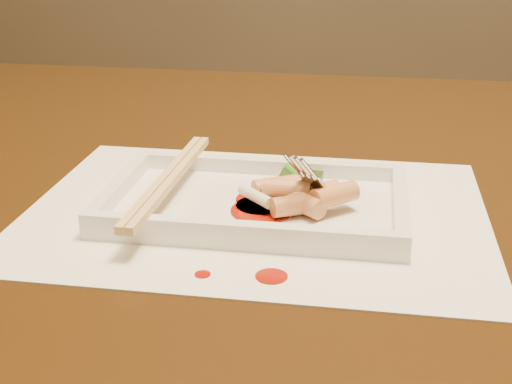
# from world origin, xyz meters

# --- Properties ---
(table) EXTENTS (1.40, 0.90, 0.75)m
(table) POSITION_xyz_m (0.00, 0.00, 0.65)
(table) COLOR black
(table) RESTS_ON ground
(placemat) EXTENTS (0.40, 0.30, 0.00)m
(placemat) POSITION_xyz_m (0.00, -0.10, 0.75)
(placemat) COLOR white
(placemat) RESTS_ON table
(sauce_splatter_a) EXTENTS (0.02, 0.02, 0.00)m
(sauce_splatter_a) POSITION_xyz_m (0.03, -0.21, 0.75)
(sauce_splatter_a) COLOR #9A1204
(sauce_splatter_a) RESTS_ON placemat
(sauce_splatter_b) EXTENTS (0.01, 0.01, 0.00)m
(sauce_splatter_b) POSITION_xyz_m (-0.02, -0.22, 0.75)
(sauce_splatter_b) COLOR #9A1204
(sauce_splatter_b) RESTS_ON placemat
(plate_base) EXTENTS (0.26, 0.16, 0.01)m
(plate_base) POSITION_xyz_m (0.00, -0.10, 0.76)
(plate_base) COLOR white
(plate_base) RESTS_ON placemat
(plate_rim_far) EXTENTS (0.26, 0.01, 0.01)m
(plate_rim_far) POSITION_xyz_m (0.00, -0.02, 0.77)
(plate_rim_far) COLOR white
(plate_rim_far) RESTS_ON plate_base
(plate_rim_near) EXTENTS (0.26, 0.01, 0.01)m
(plate_rim_near) POSITION_xyz_m (0.00, -0.17, 0.77)
(plate_rim_near) COLOR white
(plate_rim_near) RESTS_ON plate_base
(plate_rim_left) EXTENTS (0.01, 0.14, 0.01)m
(plate_rim_left) POSITION_xyz_m (-0.12, -0.10, 0.77)
(plate_rim_left) COLOR white
(plate_rim_left) RESTS_ON plate_base
(plate_rim_right) EXTENTS (0.01, 0.14, 0.01)m
(plate_rim_right) POSITION_xyz_m (0.13, -0.10, 0.77)
(plate_rim_right) COLOR white
(plate_rim_right) RESTS_ON plate_base
(veg_piece) EXTENTS (0.04, 0.03, 0.01)m
(veg_piece) POSITION_xyz_m (0.04, -0.06, 0.77)
(veg_piece) COLOR black
(veg_piece) RESTS_ON plate_base
(scallion_white) EXTENTS (0.04, 0.04, 0.01)m
(scallion_white) POSITION_xyz_m (0.01, -0.11, 0.77)
(scallion_white) COLOR #EAEACC
(scallion_white) RESTS_ON plate_base
(scallion_green) EXTENTS (0.05, 0.08, 0.01)m
(scallion_green) POSITION_xyz_m (0.05, -0.08, 0.77)
(scallion_green) COLOR #278C16
(scallion_green) RESTS_ON plate_base
(chopstick_a) EXTENTS (0.01, 0.22, 0.01)m
(chopstick_a) POSITION_xyz_m (-0.08, -0.10, 0.78)
(chopstick_a) COLOR #E1B870
(chopstick_a) RESTS_ON plate_rim_near
(chopstick_b) EXTENTS (0.01, 0.22, 0.01)m
(chopstick_b) POSITION_xyz_m (-0.07, -0.10, 0.78)
(chopstick_b) COLOR #E1B870
(chopstick_b) RESTS_ON plate_rim_near
(fork) EXTENTS (0.09, 0.10, 0.14)m
(fork) POSITION_xyz_m (0.07, -0.08, 0.83)
(fork) COLOR silver
(fork) RESTS_ON plate_base
(sauce_blob_0) EXTENTS (0.06, 0.06, 0.00)m
(sauce_blob_0) POSITION_xyz_m (0.01, -0.09, 0.76)
(sauce_blob_0) COLOR #9A1204
(sauce_blob_0) RESTS_ON plate_base
(sauce_blob_1) EXTENTS (0.05, 0.05, 0.00)m
(sauce_blob_1) POSITION_xyz_m (0.01, -0.11, 0.76)
(sauce_blob_1) COLOR #9A1204
(sauce_blob_1) RESTS_ON plate_base
(sauce_blob_2) EXTENTS (0.04, 0.04, 0.00)m
(sauce_blob_2) POSITION_xyz_m (0.01, -0.10, 0.76)
(sauce_blob_2) COLOR #9A1204
(sauce_blob_2) RESTS_ON plate_base
(rice_cake_0) EXTENTS (0.05, 0.04, 0.02)m
(rice_cake_0) POSITION_xyz_m (0.02, -0.08, 0.77)
(rice_cake_0) COLOR tan
(rice_cake_0) RESTS_ON plate_base
(rice_cake_1) EXTENTS (0.05, 0.04, 0.02)m
(rice_cake_1) POSITION_xyz_m (0.04, -0.12, 0.77)
(rice_cake_1) COLOR tan
(rice_cake_1) RESTS_ON plate_base
(rice_cake_2) EXTENTS (0.04, 0.02, 0.02)m
(rice_cake_2) POSITION_xyz_m (0.03, -0.10, 0.78)
(rice_cake_2) COLOR tan
(rice_cake_2) RESTS_ON plate_base
(rice_cake_3) EXTENTS (0.05, 0.03, 0.02)m
(rice_cake_3) POSITION_xyz_m (0.03, -0.10, 0.77)
(rice_cake_3) COLOR tan
(rice_cake_3) RESTS_ON plate_base
(rice_cake_4) EXTENTS (0.04, 0.04, 0.02)m
(rice_cake_4) POSITION_xyz_m (0.04, -0.09, 0.77)
(rice_cake_4) COLOR tan
(rice_cake_4) RESTS_ON plate_base
(rice_cake_5) EXTENTS (0.04, 0.04, 0.02)m
(rice_cake_5) POSITION_xyz_m (0.07, -0.11, 0.78)
(rice_cake_5) COLOR tan
(rice_cake_5) RESTS_ON plate_base
(rice_cake_6) EXTENTS (0.05, 0.04, 0.02)m
(rice_cake_6) POSITION_xyz_m (0.05, -0.09, 0.77)
(rice_cake_6) COLOR tan
(rice_cake_6) RESTS_ON plate_base
(rice_cake_7) EXTENTS (0.04, 0.04, 0.02)m
(rice_cake_7) POSITION_xyz_m (0.05, -0.11, 0.77)
(rice_cake_7) COLOR tan
(rice_cake_7) RESTS_ON plate_base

